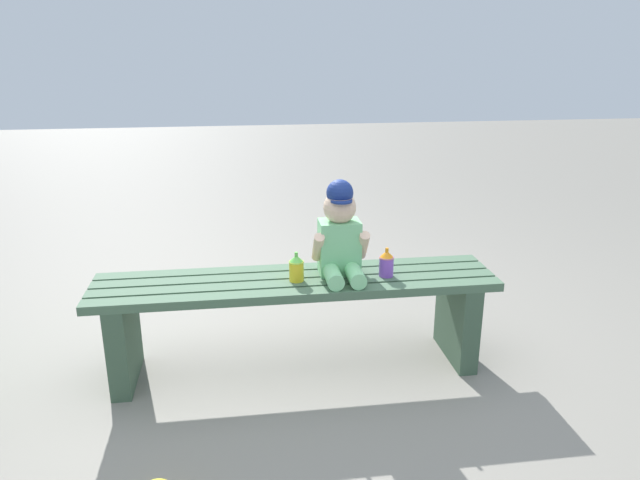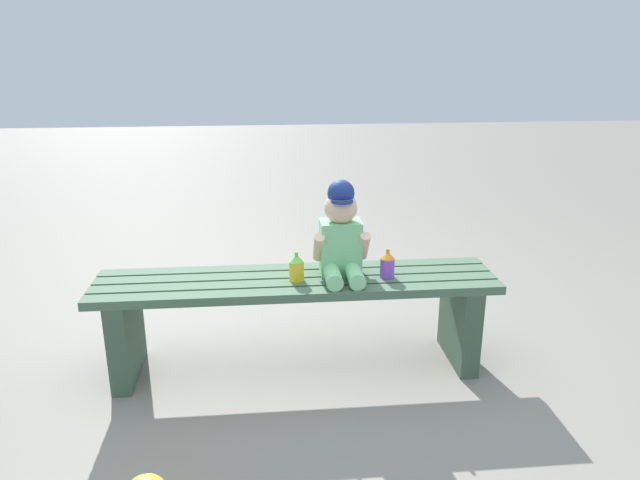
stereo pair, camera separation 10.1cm
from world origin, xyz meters
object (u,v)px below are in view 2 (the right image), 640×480
child_figure (341,235)px  sippy_cup_left (296,267)px  sippy_cup_right (387,264)px  park_bench (297,306)px

child_figure → sippy_cup_left: child_figure is taller
sippy_cup_left → sippy_cup_right: (0.38, 0.00, 0.00)m
child_figure → sippy_cup_right: child_figure is taller
park_bench → sippy_cup_right: 0.42m
park_bench → child_figure: (0.19, 0.02, 0.31)m
park_bench → sippy_cup_right: bearing=-4.0°
child_figure → park_bench: bearing=-174.1°
child_figure → sippy_cup_left: bearing=-166.4°
park_bench → sippy_cup_left: sippy_cup_left is taller
sippy_cup_left → sippy_cup_right: size_ratio=1.00×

